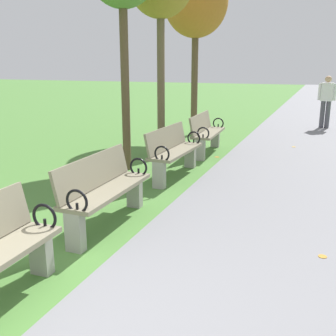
{
  "coord_description": "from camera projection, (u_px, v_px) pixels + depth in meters",
  "views": [
    {
      "loc": [
        1.95,
        -1.95,
        1.99
      ],
      "look_at": [
        -0.05,
        3.09,
        0.55
      ],
      "focal_mm": 41.95,
      "sensor_mm": 36.0,
      "label": 1
    }
  ],
  "objects": [
    {
      "name": "park_bench_4",
      "position": [
        206.0,
        132.0,
        8.94
      ],
      "size": [
        0.54,
        1.62,
        0.9
      ],
      "color": "gray",
      "rests_on": "ground"
    },
    {
      "name": "scattered_leaves",
      "position": [
        203.0,
        165.0,
        7.95
      ],
      "size": [
        4.88,
        10.78,
        0.02
      ],
      "color": "brown",
      "rests_on": "ground"
    },
    {
      "name": "park_bench_2",
      "position": [
        104.0,
        189.0,
        4.88
      ],
      "size": [
        0.49,
        1.6,
        0.9
      ],
      "color": "gray",
      "rests_on": "ground"
    },
    {
      "name": "pedestrian_walking",
      "position": [
        326.0,
        99.0,
        12.27
      ],
      "size": [
        0.53,
        0.25,
        1.62
      ],
      "color": "#4C4C56",
      "rests_on": "paved_walkway"
    },
    {
      "name": "tree_4",
      "position": [
        196.0,
        2.0,
        10.54
      ],
      "size": [
        1.74,
        1.74,
        4.59
      ],
      "color": "brown",
      "rests_on": "ground"
    },
    {
      "name": "park_bench_3",
      "position": [
        174.0,
        150.0,
        7.06
      ],
      "size": [
        0.52,
        1.61,
        0.9
      ],
      "color": "gray",
      "rests_on": "ground"
    },
    {
      "name": "paved_walkway",
      "position": [
        312.0,
        107.0,
        18.62
      ],
      "size": [
        2.79,
        44.0,
        0.02
      ],
      "primitive_type": "cube",
      "color": "slate",
      "rests_on": "ground"
    }
  ]
}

